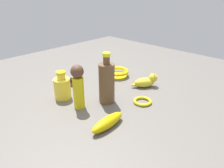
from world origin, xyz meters
TOP-DOWN VIEW (x-y plane):
  - ground at (0.00, 0.00)m, footprint 2.00×2.00m
  - person_figure_adult at (0.01, 0.21)m, footprint 0.06×0.06m
  - bottle_tall at (-0.05, 0.09)m, footprint 0.07×0.07m
  - bowl at (0.13, -0.19)m, footprint 0.14×0.14m
  - nail_polish_jar at (0.23, 0.09)m, footprint 0.04×0.04m
  - bottle_short at (0.14, 0.21)m, footprint 0.08×0.08m
  - cat_figurine at (-0.09, -0.19)m, footprint 0.11×0.13m
  - banana at (-0.20, 0.23)m, footprint 0.06×0.17m
  - bangle at (-0.18, -0.03)m, footprint 0.09×0.09m

SIDE VIEW (x-z plane):
  - ground at x=0.00m, z-range 0.00..0.00m
  - bangle at x=-0.18m, z-range 0.00..0.01m
  - nail_polish_jar at x=0.23m, z-range 0.00..0.04m
  - banana at x=-0.20m, z-range 0.00..0.05m
  - bowl at x=0.13m, z-range 0.00..0.05m
  - cat_figurine at x=-0.09m, z-range -0.01..0.07m
  - bottle_short at x=0.14m, z-range -0.01..0.13m
  - bottle_tall at x=-0.05m, z-range -0.02..0.23m
  - person_figure_adult at x=0.01m, z-range 0.01..0.22m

